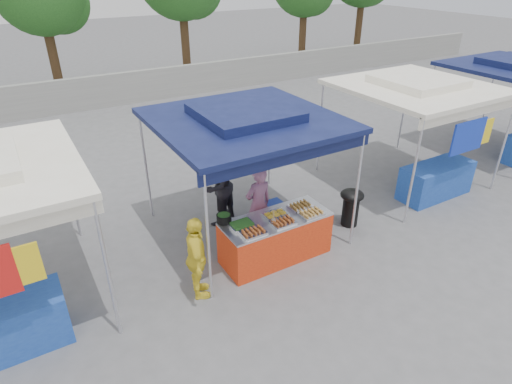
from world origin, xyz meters
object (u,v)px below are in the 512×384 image
wok_burner (351,204)px  helper_man (217,185)px  customer_person (197,259)px  vendor_woman (258,204)px  vendor_table (275,238)px  cooking_pot (224,218)px

wok_burner → helper_man: helper_man is taller
helper_man → customer_person: size_ratio=1.16×
vendor_woman → customer_person: vendor_woman is taller
vendor_woman → helper_man: bearing=-70.2°
vendor_table → customer_person: customer_person is taller
cooking_pot → helper_man: (0.50, 1.31, -0.07)m
vendor_table → customer_person: bearing=-171.9°
cooking_pot → customer_person: (-0.78, -0.58, -0.19)m
vendor_table → cooking_pot: size_ratio=7.65×
wok_burner → helper_man: bearing=169.5°
helper_man → vendor_table: bearing=68.7°
helper_man → customer_person: bearing=22.3°
cooking_pot → helper_man: helper_man is taller
wok_burner → vendor_woman: 2.00m
wok_burner → vendor_woman: vendor_woman is taller
vendor_woman → customer_person: (-1.68, -0.92, -0.04)m
vendor_table → vendor_woman: bearing=86.6°
cooking_pot → customer_person: customer_person is taller
vendor_table → cooking_pot: (-0.86, 0.35, 0.50)m
cooking_pot → helper_man: 1.40m
cooking_pot → vendor_woman: size_ratio=0.17×
cooking_pot → vendor_woman: bearing=20.3°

